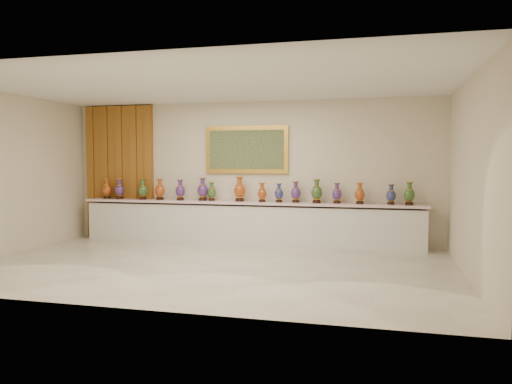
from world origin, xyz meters
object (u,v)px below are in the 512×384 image
vase_0 (107,190)px  vase_2 (143,190)px  vase_1 (119,190)px  counter (247,223)px

vase_0 → vase_2: bearing=-1.2°
vase_1 → vase_2: bearing=-0.7°
vase_2 → vase_0: bearing=178.8°
counter → vase_2: size_ratio=16.02×
counter → vase_2: (-2.36, -0.04, 0.67)m
counter → vase_1: (-2.93, -0.04, 0.67)m
vase_0 → vase_1: bearing=-2.0°
counter → vase_0: vase_0 is taller
vase_0 → vase_2: size_ratio=0.99×
counter → vase_0: bearing=-179.5°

